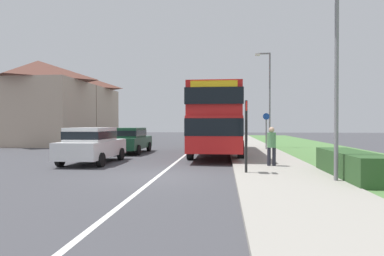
{
  "coord_description": "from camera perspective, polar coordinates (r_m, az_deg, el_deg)",
  "views": [
    {
      "loc": [
        2.25,
        -10.95,
        1.78
      ],
      "look_at": [
        0.72,
        4.5,
        1.6
      ],
      "focal_mm": 30.61,
      "sensor_mm": 36.0,
      "label": 1
    }
  ],
  "objects": [
    {
      "name": "parked_car_white",
      "position": [
        15.56,
        -17.0,
        -2.62
      ],
      "size": [
        1.97,
        4.24,
        1.63
      ],
      "color": "silver",
      "rests_on": "ground_plane"
    },
    {
      "name": "pedestrian_at_stop",
      "position": [
        13.45,
        13.69,
        -2.79
      ],
      "size": [
        0.34,
        0.34,
        1.67
      ],
      "color": "#23232D",
      "rests_on": "ground_plane"
    },
    {
      "name": "house_terrace_far_side",
      "position": [
        33.43,
        -22.37,
        3.7
      ],
      "size": [
        7.57,
        12.82,
        7.16
      ],
      "color": "tan",
      "rests_on": "ground_plane"
    },
    {
      "name": "parked_car_dark_green",
      "position": [
        20.48,
        -10.89,
        -1.9
      ],
      "size": [
        1.99,
        4.39,
        1.56
      ],
      "color": "#19472D",
      "rests_on": "ground_plane"
    },
    {
      "name": "lane_marking_centre",
      "position": [
        19.16,
        -1.12,
        -4.65
      ],
      "size": [
        0.14,
        60.0,
        0.01
      ],
      "primitive_type": "cube",
      "color": "silver",
      "rests_on": "ground_plane"
    },
    {
      "name": "pavement_near_side",
      "position": [
        17.15,
        12.2,
        -5.11
      ],
      "size": [
        3.2,
        68.0,
        0.12
      ],
      "primitive_type": "cube",
      "color": "#9E998E",
      "rests_on": "ground_plane"
    },
    {
      "name": "street_lamp_near",
      "position": [
        10.73,
        23.33,
        12.76
      ],
      "size": [
        1.14,
        0.2,
        6.99
      ],
      "color": "slate",
      "rests_on": "ground_plane"
    },
    {
      "name": "grass_verge_seaward",
      "position": [
        18.15,
        25.87,
        -4.9
      ],
      "size": [
        6.0,
        68.0,
        0.08
      ],
      "primitive_type": "cube",
      "color": "#517F42",
      "rests_on": "ground_plane"
    },
    {
      "name": "cycle_route_sign",
      "position": [
        22.32,
        12.8,
        -0.26
      ],
      "size": [
        0.44,
        0.08,
        2.52
      ],
      "color": "slate",
      "rests_on": "ground_plane"
    },
    {
      "name": "double_decker_bus",
      "position": [
        19.14,
        4.32,
        1.75
      ],
      "size": [
        2.8,
        10.5,
        3.7
      ],
      "color": "red",
      "rests_on": "ground_plane"
    },
    {
      "name": "ground_plane",
      "position": [
        11.32,
        -5.96,
        -8.39
      ],
      "size": [
        120.0,
        120.0,
        0.0
      ],
      "primitive_type": "plane",
      "color": "#424247"
    },
    {
      "name": "roadside_hedge",
      "position": [
        11.65,
        26.1,
        -5.96
      ],
      "size": [
        1.1,
        4.11,
        0.9
      ],
      "primitive_type": "cube",
      "color": "#2D5128",
      "rests_on": "ground_plane"
    },
    {
      "name": "bus_stop_sign",
      "position": [
        11.39,
        9.42,
        -0.55
      ],
      "size": [
        0.09,
        0.52,
        2.6
      ],
      "color": "black",
      "rests_on": "ground_plane"
    },
    {
      "name": "street_lamp_mid",
      "position": [
        24.91,
        13.15,
        5.92
      ],
      "size": [
        1.14,
        0.2,
        7.05
      ],
      "color": "slate",
      "rests_on": "ground_plane"
    }
  ]
}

